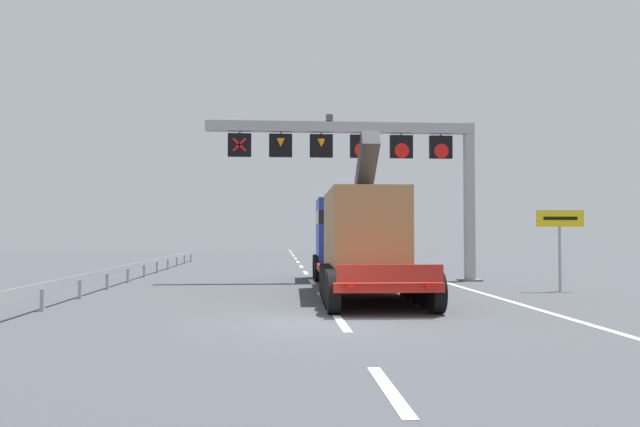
% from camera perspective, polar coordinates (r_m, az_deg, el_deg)
% --- Properties ---
extents(ground, '(112.00, 112.00, 0.00)m').
position_cam_1_polar(ground, '(14.11, -0.29, -10.45)').
color(ground, '#424449').
extents(lane_markings, '(0.20, 67.35, 0.01)m').
position_cam_1_polar(lane_markings, '(40.38, -1.99, -4.87)').
color(lane_markings, silver).
rests_on(lane_markings, ground).
extents(edge_line_right, '(0.20, 63.00, 0.01)m').
position_cam_1_polar(edge_line_right, '(26.97, 11.31, -6.32)').
color(edge_line_right, silver).
rests_on(edge_line_right, ground).
extents(overhead_lane_gantry, '(12.01, 0.90, 7.26)m').
position_cam_1_polar(overhead_lane_gantry, '(26.23, 4.91, 5.93)').
color(overhead_lane_gantry, '#9EA0A5').
rests_on(overhead_lane_gantry, ground).
extents(heavy_haul_truck_red, '(3.31, 14.12, 5.30)m').
position_cam_1_polar(heavy_haul_truck_red, '(22.94, 3.40, -2.17)').
color(heavy_haul_truck_red, red).
rests_on(heavy_haul_truck_red, ground).
extents(exit_sign_yellow, '(1.76, 0.15, 2.93)m').
position_cam_1_polar(exit_sign_yellow, '(23.17, 22.02, -1.33)').
color(exit_sign_yellow, '#9EA0A5').
rests_on(exit_sign_yellow, ground).
extents(guardrail_left, '(0.13, 33.60, 0.76)m').
position_cam_1_polar(guardrail_left, '(29.45, -16.60, -4.81)').
color(guardrail_left, '#999EA3').
rests_on(guardrail_left, ground).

